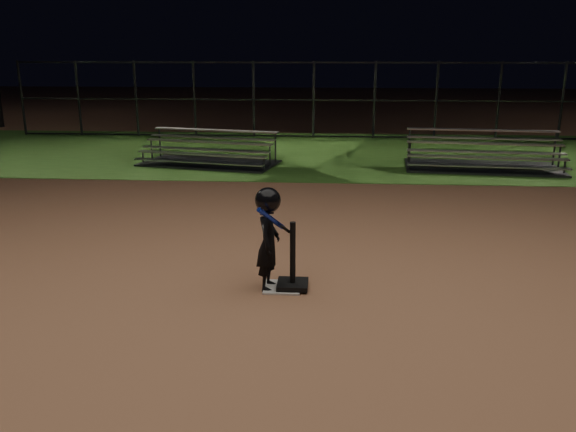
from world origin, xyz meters
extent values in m
plane|color=#A36B4A|center=(0.00, 0.00, 0.00)|extent=(80.00, 80.00, 0.00)
cube|color=#325F1E|center=(0.00, 10.00, 0.01)|extent=(60.00, 8.00, 0.01)
cube|color=beige|center=(0.00, 0.00, 0.01)|extent=(0.45, 0.45, 0.02)
cube|color=black|center=(0.13, 0.00, 0.05)|extent=(0.38, 0.38, 0.06)
cylinder|color=black|center=(0.13, 0.00, 0.47)|extent=(0.07, 0.07, 0.77)
imported|color=black|center=(-0.17, -0.01, 0.58)|extent=(0.32, 0.44, 1.15)
sphere|color=black|center=(-0.17, -0.01, 1.13)|extent=(0.31, 0.31, 0.31)
cylinder|color=#1C39EF|center=(-0.12, -0.16, 0.94)|extent=(0.30, 0.45, 0.37)
cylinder|color=black|center=(0.04, -0.04, 0.78)|extent=(0.13, 0.18, 0.14)
cube|color=silver|center=(-2.63, 7.56, 0.34)|extent=(3.39, 0.91, 0.03)
cube|color=silver|center=(-2.68, 7.33, 0.19)|extent=(3.39, 0.91, 0.03)
cube|color=silver|center=(-2.53, 8.02, 0.58)|extent=(3.39, 0.91, 0.03)
cube|color=silver|center=(-2.58, 7.79, 0.43)|extent=(3.39, 0.91, 0.03)
cube|color=silver|center=(-2.44, 8.48, 0.82)|extent=(3.39, 0.91, 0.03)
cube|color=silver|center=(-2.49, 8.25, 0.67)|extent=(3.39, 0.91, 0.03)
cube|color=#38383D|center=(-2.53, 8.02, 0.03)|extent=(3.69, 2.34, 0.05)
cube|color=silver|center=(4.30, 7.43, 0.37)|extent=(3.73, 0.58, 0.04)
cube|color=silver|center=(4.27, 7.17, 0.20)|extent=(3.73, 0.58, 0.03)
cube|color=silver|center=(4.35, 7.94, 0.63)|extent=(3.73, 0.58, 0.04)
cube|color=silver|center=(4.32, 7.68, 0.47)|extent=(3.73, 0.58, 0.03)
cube|color=silver|center=(4.40, 8.45, 0.89)|extent=(3.73, 0.58, 0.04)
cube|color=silver|center=(4.37, 8.19, 0.73)|extent=(3.73, 0.58, 0.03)
cube|color=#38383D|center=(4.35, 7.94, 0.03)|extent=(3.88, 2.17, 0.06)
cube|color=#38383D|center=(0.00, 13.00, 0.05)|extent=(20.00, 0.05, 0.05)
cube|color=#38383D|center=(0.00, 13.00, 1.25)|extent=(20.00, 0.05, 0.05)
cube|color=#38383D|center=(0.00, 13.00, 2.45)|extent=(20.00, 0.05, 0.05)
cylinder|color=#38383D|center=(-10.00, 13.00, 1.25)|extent=(0.08, 0.08, 2.50)
cylinder|color=#38383D|center=(-5.00, 13.00, 1.25)|extent=(0.08, 0.08, 2.50)
cylinder|color=#38383D|center=(0.00, 13.00, 1.25)|extent=(0.08, 0.08, 2.50)
cylinder|color=#38383D|center=(5.00, 13.00, 1.25)|extent=(0.08, 0.08, 2.50)
camera|label=1|loc=(0.55, -6.75, 2.86)|focal=36.66mm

